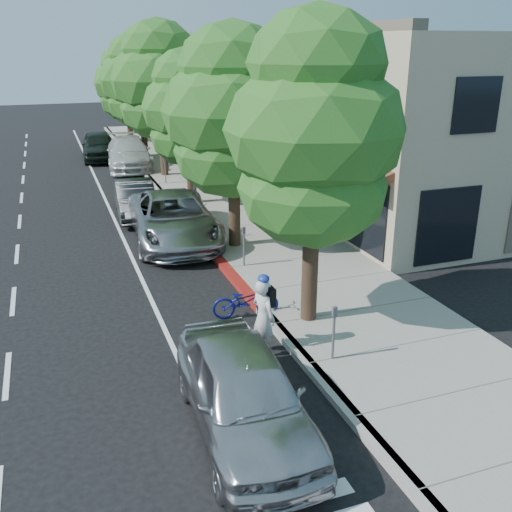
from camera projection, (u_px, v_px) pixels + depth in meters
name	position (u px, v px, depth m)	size (l,w,h in m)	color
ground	(249.00, 297.00, 15.97)	(120.00, 120.00, 0.00)	black
sidewalk	(237.00, 212.00, 23.72)	(4.60, 56.00, 0.15)	gray
curb	(183.00, 218.00, 22.98)	(0.30, 56.00, 0.15)	#9E998E
curb_red_segment	(237.00, 282.00, 16.82)	(0.32, 4.00, 0.15)	maroon
storefront_building	(300.00, 101.00, 33.67)	(10.00, 36.00, 7.00)	tan
street_tree_0	(315.00, 135.00, 12.84)	(4.17, 4.17, 7.53)	black
street_tree_1	(233.00, 114.00, 18.18)	(4.63, 4.63, 7.42)	black
street_tree_2	(189.00, 110.00, 23.63)	(3.95, 3.95, 6.61)	black
street_tree_3	(160.00, 82.00, 28.64)	(4.94, 4.94, 7.92)	black
street_tree_4	(140.00, 81.00, 34.02)	(4.86, 4.86, 7.50)	black
street_tree_5	(127.00, 84.00, 39.47)	(4.55, 4.55, 6.76)	black
cyclist	(263.00, 317.00, 12.78)	(0.66, 0.44, 1.82)	silver
bicycle	(246.00, 301.00, 14.67)	(0.60, 1.73, 0.91)	navy
silver_suv	(173.00, 218.00, 20.22)	(2.82, 6.11, 1.70)	#9E9EA2
dark_sedan	(135.00, 199.00, 23.29)	(1.51, 4.32, 1.42)	black
white_pickup	(129.00, 153.00, 32.34)	(2.39, 5.89, 1.71)	silver
dark_suv_far	(99.00, 146.00, 34.74)	(2.00, 4.97, 1.69)	black
near_car_a	(244.00, 393.00, 10.20)	(1.90, 4.71, 1.61)	#B3B3B8
pedestrian	(283.00, 193.00, 23.13)	(0.82, 0.64, 1.70)	black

